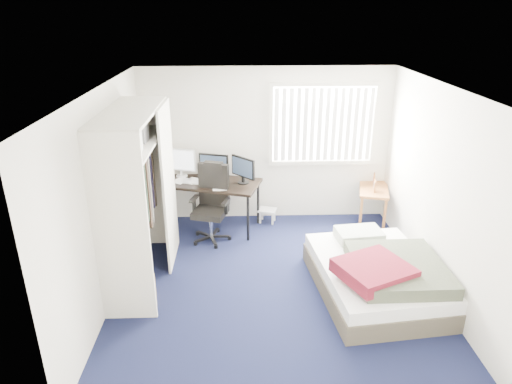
{
  "coord_description": "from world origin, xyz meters",
  "views": [
    {
      "loc": [
        -0.42,
        -4.99,
        3.34
      ],
      "look_at": [
        -0.22,
        0.4,
        1.13
      ],
      "focal_mm": 32.0,
      "sensor_mm": 36.0,
      "label": 1
    }
  ],
  "objects_px": {
    "desk": "(209,180)",
    "nightstand": "(373,191)",
    "bed": "(378,275)",
    "office_chair": "(212,211)"
  },
  "relations": [
    {
      "from": "desk",
      "to": "nightstand",
      "type": "bearing_deg",
      "value": 1.66
    },
    {
      "from": "bed",
      "to": "nightstand",
      "type": "bearing_deg",
      "value": 76.82
    },
    {
      "from": "office_chair",
      "to": "bed",
      "type": "distance_m",
      "value": 2.64
    },
    {
      "from": "bed",
      "to": "office_chair",
      "type": "bearing_deg",
      "value": 143.65
    },
    {
      "from": "office_chair",
      "to": "nightstand",
      "type": "distance_m",
      "value": 2.66
    },
    {
      "from": "desk",
      "to": "nightstand",
      "type": "relative_size",
      "value": 1.77
    },
    {
      "from": "office_chair",
      "to": "desk",
      "type": "bearing_deg",
      "value": 97.18
    },
    {
      "from": "office_chair",
      "to": "bed",
      "type": "bearing_deg",
      "value": -36.35
    },
    {
      "from": "office_chair",
      "to": "nightstand",
      "type": "height_order",
      "value": "office_chair"
    },
    {
      "from": "nightstand",
      "to": "bed",
      "type": "height_order",
      "value": "nightstand"
    }
  ]
}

